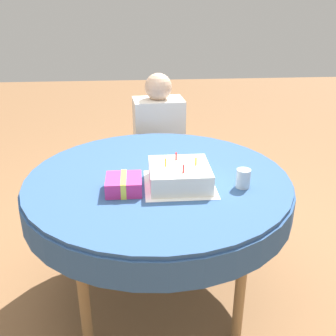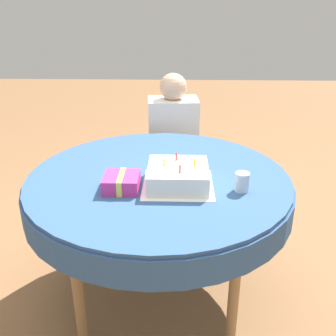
{
  "view_description": "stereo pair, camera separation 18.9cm",
  "coord_description": "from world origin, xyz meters",
  "px_view_note": "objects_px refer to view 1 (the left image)",
  "views": [
    {
      "loc": [
        -0.09,
        -1.76,
        1.57
      ],
      "look_at": [
        0.05,
        -0.03,
        0.79
      ],
      "focal_mm": 42.0,
      "sensor_mm": 36.0,
      "label": 1
    },
    {
      "loc": [
        0.1,
        -1.76,
        1.57
      ],
      "look_at": [
        0.05,
        -0.03,
        0.79
      ],
      "focal_mm": 42.0,
      "sensor_mm": 36.0,
      "label": 2
    }
  ],
  "objects_px": {
    "chair": "(158,154)",
    "birthday_cake": "(179,175)",
    "person": "(159,135)",
    "drinking_glass": "(243,178)",
    "gift_box": "(124,184)"
  },
  "relations": [
    {
      "from": "chair",
      "to": "drinking_glass",
      "type": "bearing_deg",
      "value": -78.18
    },
    {
      "from": "chair",
      "to": "birthday_cake",
      "type": "distance_m",
      "value": 1.11
    },
    {
      "from": "birthday_cake",
      "to": "drinking_glass",
      "type": "bearing_deg",
      "value": -9.65
    },
    {
      "from": "chair",
      "to": "person",
      "type": "distance_m",
      "value": 0.2
    },
    {
      "from": "drinking_glass",
      "to": "chair",
      "type": "bearing_deg",
      "value": 106.84
    },
    {
      "from": "drinking_glass",
      "to": "gift_box",
      "type": "height_order",
      "value": "drinking_glass"
    },
    {
      "from": "chair",
      "to": "drinking_glass",
      "type": "xyz_separation_m",
      "value": [
        0.34,
        -1.11,
        0.32
      ]
    },
    {
      "from": "person",
      "to": "drinking_glass",
      "type": "height_order",
      "value": "person"
    },
    {
      "from": "person",
      "to": "gift_box",
      "type": "xyz_separation_m",
      "value": [
        -0.22,
        -1.02,
        0.13
      ]
    },
    {
      "from": "chair",
      "to": "person",
      "type": "height_order",
      "value": "person"
    },
    {
      "from": "drinking_glass",
      "to": "person",
      "type": "bearing_deg",
      "value": 107.8
    },
    {
      "from": "birthday_cake",
      "to": "gift_box",
      "type": "bearing_deg",
      "value": -169.72
    },
    {
      "from": "person",
      "to": "drinking_glass",
      "type": "distance_m",
      "value": 1.09
    },
    {
      "from": "chair",
      "to": "person",
      "type": "xyz_separation_m",
      "value": [
        0.01,
        -0.09,
        0.18
      ]
    },
    {
      "from": "person",
      "to": "birthday_cake",
      "type": "bearing_deg",
      "value": -92.83
    }
  ]
}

